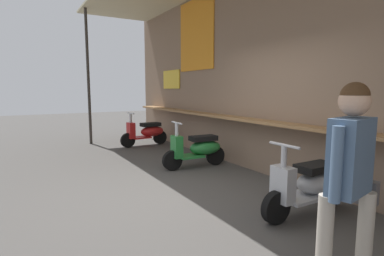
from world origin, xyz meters
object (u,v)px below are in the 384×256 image
scooter_red (147,132)px  shopper_with_handbag (350,169)px  scooter_green (198,149)px  scooter_silver (309,185)px

scooter_red → shopper_with_handbag: size_ratio=0.84×
scooter_red → shopper_with_handbag: 6.82m
scooter_red → scooter_green: same height
scooter_red → shopper_with_handbag: bearing=78.1°
scooter_red → scooter_silver: bearing=86.9°
scooter_green → scooter_silver: bearing=93.6°
scooter_red → scooter_green: bearing=86.9°
scooter_silver → shopper_with_handbag: bearing=48.6°
scooter_red → scooter_silver: 5.55m
scooter_silver → scooter_green: bearing=-89.6°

